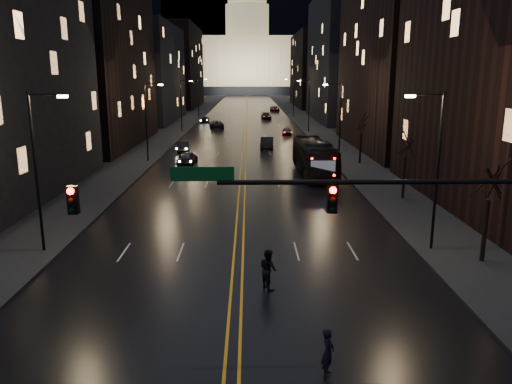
{
  "coord_description": "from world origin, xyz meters",
  "views": [
    {
      "loc": [
        0.6,
        -16.83,
        9.84
      ],
      "look_at": [
        1.0,
        10.36,
        3.41
      ],
      "focal_mm": 35.0,
      "sensor_mm": 36.0,
      "label": 1
    }
  ],
  "objects_px": {
    "traffic_signal": "(400,212)",
    "oncoming_car_b": "(184,146)",
    "pedestrian_b": "(268,269)",
    "pedestrian_a": "(328,352)",
    "receding_car_a": "(267,143)",
    "oncoming_car_a": "(187,158)",
    "bus": "(314,157)"
  },
  "relations": [
    {
      "from": "traffic_signal",
      "to": "oncoming_car_b",
      "type": "height_order",
      "value": "traffic_signal"
    },
    {
      "from": "receding_car_a",
      "to": "pedestrian_a",
      "type": "xyz_separation_m",
      "value": [
        0.16,
        -51.86,
        0.04
      ]
    },
    {
      "from": "pedestrian_b",
      "to": "pedestrian_a",
      "type": "bearing_deg",
      "value": 163.91
    },
    {
      "from": "oncoming_car_a",
      "to": "receding_car_a",
      "type": "distance_m",
      "value": 14.81
    },
    {
      "from": "traffic_signal",
      "to": "oncoming_car_b",
      "type": "xyz_separation_m",
      "value": [
        -13.78,
        47.56,
        -4.39
      ]
    },
    {
      "from": "bus",
      "to": "oncoming_car_a",
      "type": "bearing_deg",
      "value": 154.8
    },
    {
      "from": "oncoming_car_b",
      "to": "pedestrian_a",
      "type": "distance_m",
      "value": 50.78
    },
    {
      "from": "oncoming_car_a",
      "to": "pedestrian_b",
      "type": "relative_size",
      "value": 2.29
    },
    {
      "from": "traffic_signal",
      "to": "oncoming_car_a",
      "type": "relative_size",
      "value": 3.9
    },
    {
      "from": "oncoming_car_a",
      "to": "oncoming_car_b",
      "type": "height_order",
      "value": "oncoming_car_a"
    },
    {
      "from": "traffic_signal",
      "to": "pedestrian_b",
      "type": "distance_m",
      "value": 7.85
    },
    {
      "from": "oncoming_car_b",
      "to": "pedestrian_a",
      "type": "bearing_deg",
      "value": 97.97
    },
    {
      "from": "bus",
      "to": "oncoming_car_a",
      "type": "relative_size",
      "value": 2.78
    },
    {
      "from": "traffic_signal",
      "to": "pedestrian_a",
      "type": "distance_m",
      "value": 5.42
    },
    {
      "from": "oncoming_car_a",
      "to": "pedestrian_b",
      "type": "distance_m",
      "value": 34.23
    },
    {
      "from": "traffic_signal",
      "to": "oncoming_car_a",
      "type": "distance_m",
      "value": 40.46
    },
    {
      "from": "bus",
      "to": "pedestrian_a",
      "type": "relative_size",
      "value": 7.29
    },
    {
      "from": "bus",
      "to": "receding_car_a",
      "type": "xyz_separation_m",
      "value": [
        -4.13,
        17.32,
        -0.91
      ]
    },
    {
      "from": "bus",
      "to": "receding_car_a",
      "type": "relative_size",
      "value": 2.53
    },
    {
      "from": "receding_car_a",
      "to": "pedestrian_b",
      "type": "distance_m",
      "value": 44.88
    },
    {
      "from": "traffic_signal",
      "to": "pedestrian_a",
      "type": "xyz_separation_m",
      "value": [
        -2.7,
        -2.0,
        -4.26
      ]
    },
    {
      "from": "pedestrian_a",
      "to": "pedestrian_b",
      "type": "height_order",
      "value": "pedestrian_b"
    },
    {
      "from": "oncoming_car_a",
      "to": "receding_car_a",
      "type": "height_order",
      "value": "receding_car_a"
    },
    {
      "from": "traffic_signal",
      "to": "oncoming_car_b",
      "type": "relative_size",
      "value": 4.01
    },
    {
      "from": "bus",
      "to": "pedestrian_a",
      "type": "distance_m",
      "value": 34.77
    },
    {
      "from": "bus",
      "to": "oncoming_car_b",
      "type": "relative_size",
      "value": 2.86
    },
    {
      "from": "oncoming_car_a",
      "to": "oncoming_car_b",
      "type": "xyz_separation_m",
      "value": [
        -1.6,
        9.22,
        -0.05
      ]
    },
    {
      "from": "oncoming_car_b",
      "to": "receding_car_a",
      "type": "height_order",
      "value": "receding_car_a"
    },
    {
      "from": "traffic_signal",
      "to": "pedestrian_a",
      "type": "relative_size",
      "value": 10.24
    },
    {
      "from": "pedestrian_a",
      "to": "traffic_signal",
      "type": "bearing_deg",
      "value": -33.09
    },
    {
      "from": "pedestrian_a",
      "to": "pedestrian_b",
      "type": "xyz_separation_m",
      "value": [
        -1.72,
        7.0,
        0.12
      ]
    },
    {
      "from": "traffic_signal",
      "to": "receding_car_a",
      "type": "height_order",
      "value": "traffic_signal"
    }
  ]
}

